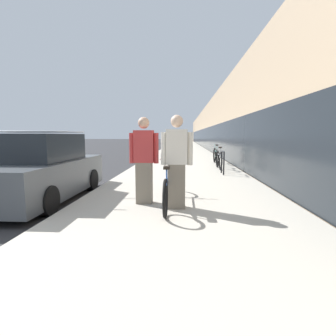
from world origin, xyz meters
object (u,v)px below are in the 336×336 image
(tandem_bicycle, at_px, (169,186))
(person_rider, at_px, (177,162))
(person_bystander, at_px, (144,161))
(cruiser_bike_middle, at_px, (216,156))
(parked_sedan_curbside, at_px, (37,171))
(cruiser_bike_nearest, at_px, (219,159))
(bike_rack_hoop, at_px, (223,160))

(tandem_bicycle, relative_size, person_rider, 1.50)
(person_bystander, distance_m, cruiser_bike_middle, 8.27)
(parked_sedan_curbside, bearing_deg, person_rider, -17.28)
(person_rider, distance_m, cruiser_bike_middle, 8.42)
(tandem_bicycle, relative_size, parked_sedan_curbside, 0.66)
(cruiser_bike_nearest, bearing_deg, person_bystander, -111.65)
(person_bystander, xyz_separation_m, cruiser_bike_nearest, (2.31, 5.83, -0.50))
(person_rider, bearing_deg, tandem_bicycle, 116.88)
(bike_rack_hoop, bearing_deg, person_bystander, -117.63)
(tandem_bicycle, height_order, person_bystander, person_bystander)
(cruiser_bike_nearest, relative_size, parked_sedan_curbside, 0.42)
(cruiser_bike_nearest, bearing_deg, cruiser_bike_middle, 86.76)
(tandem_bicycle, bearing_deg, parked_sedan_curbside, 167.58)
(person_bystander, xyz_separation_m, parked_sedan_curbside, (-2.71, 0.72, -0.33))
(cruiser_bike_nearest, xyz_separation_m, parked_sedan_curbside, (-5.02, -5.10, 0.17))
(cruiser_bike_middle, bearing_deg, person_rider, -101.99)
(bike_rack_hoop, relative_size, parked_sedan_curbside, 0.21)
(person_bystander, xyz_separation_m, bike_rack_hoop, (2.25, 4.29, -0.38))
(cruiser_bike_nearest, distance_m, cruiser_bike_middle, 2.07)
(person_bystander, bearing_deg, tandem_bicycle, 1.65)
(tandem_bicycle, distance_m, cruiser_bike_nearest, 6.08)
(cruiser_bike_nearest, bearing_deg, person_rider, -104.82)
(parked_sedan_curbside, bearing_deg, cruiser_bike_middle, 54.35)
(cruiser_bike_middle, bearing_deg, tandem_bicycle, -103.72)
(person_bystander, bearing_deg, cruiser_bike_nearest, 68.35)
(person_rider, relative_size, person_bystander, 1.01)
(tandem_bicycle, xyz_separation_m, bike_rack_hoop, (1.74, 4.28, 0.14))
(cruiser_bike_middle, bearing_deg, bike_rack_hoop, -92.93)
(cruiser_bike_nearest, bearing_deg, parked_sedan_curbside, -134.55)
(bike_rack_hoop, bearing_deg, cruiser_bike_nearest, 87.49)
(cruiser_bike_middle, bearing_deg, cruiser_bike_nearest, -93.24)
(person_bystander, height_order, cruiser_bike_nearest, person_bystander)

